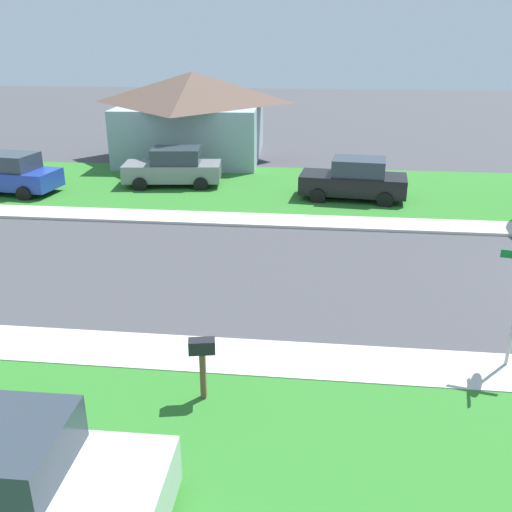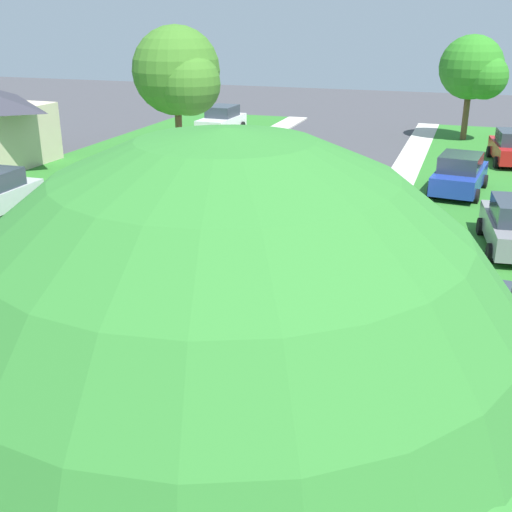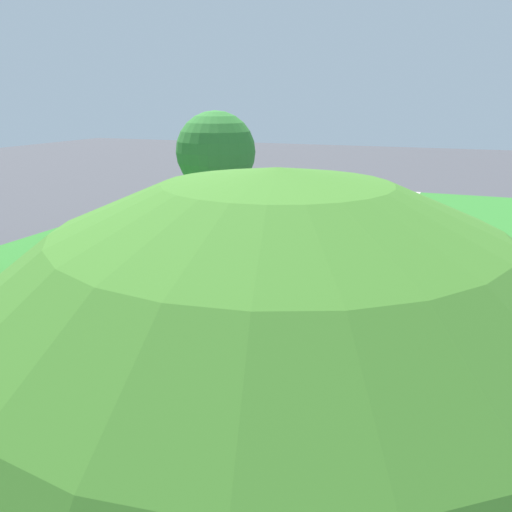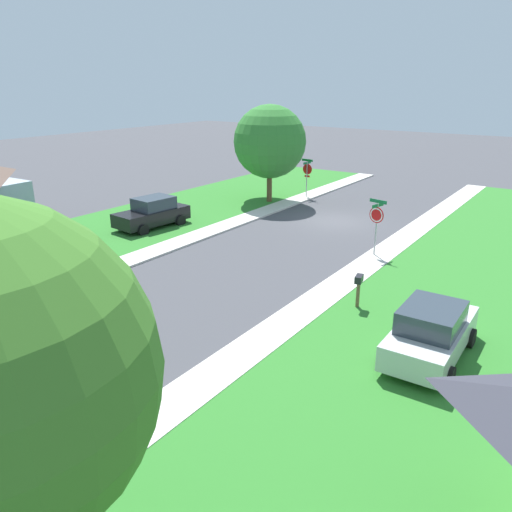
{
  "view_description": "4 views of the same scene",
  "coord_description": "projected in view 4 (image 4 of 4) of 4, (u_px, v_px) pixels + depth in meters",
  "views": [
    {
      "loc": [
        -14.71,
        8.79,
        6.4
      ],
      "look_at": [
        -2.24,
        10.17,
        1.4
      ],
      "focal_mm": 38.93,
      "sensor_mm": 36.0,
      "label": 1
    },
    {
      "loc": [
        7.6,
        -6.04,
        7.32
      ],
      "look_at": [
        2.64,
        8.59,
        1.4
      ],
      "focal_mm": 44.64,
      "sensor_mm": 36.0,
      "label": 2
    },
    {
      "loc": [
        -7.8,
        26.8,
        7.11
      ],
      "look_at": [
        -1.0,
        9.25,
        1.4
      ],
      "focal_mm": 35.89,
      "sensor_mm": 36.0,
      "label": 3
    },
    {
      "loc": [
        -12.69,
        26.75,
        7.93
      ],
      "look_at": [
        -2.02,
        11.28,
        1.4
      ],
      "focal_mm": 35.21,
      "sensor_mm": 36.0,
      "label": 4
    }
  ],
  "objects": [
    {
      "name": "stop_sign_far_corner",
      "position": [
        377.0,
        218.0,
        23.51
      ],
      "size": [
        0.9,
        0.9,
        2.77
      ],
      "color": "#9E9EA3",
      "rests_on": "ground"
    },
    {
      "name": "ground_plane",
      "position": [
        335.0,
        221.0,
        30.21
      ],
      "size": [
        120.0,
        120.0,
        0.0
      ],
      "primitive_type": "plane",
      "color": "#424247"
    },
    {
      "name": "sidewalk_east",
      "position": [
        129.0,
        261.0,
        23.38
      ],
      "size": [
        1.4,
        56.0,
        0.1
      ],
      "primitive_type": "cube",
      "color": "beige",
      "rests_on": "ground"
    },
    {
      "name": "car_grey_driveway_right",
      "position": [
        5.0,
        244.0,
        23.12
      ],
      "size": [
        2.41,
        4.48,
        1.76
      ],
      "color": "gray",
      "rests_on": "ground"
    },
    {
      "name": "mailbox",
      "position": [
        359.0,
        283.0,
        18.23
      ],
      "size": [
        0.33,
        0.52,
        1.31
      ],
      "color": "brown",
      "rests_on": "ground"
    },
    {
      "name": "sidewalk_west",
      "position": [
        305.0,
        310.0,
        18.34
      ],
      "size": [
        1.4,
        56.0,
        0.1
      ],
      "primitive_type": "cube",
      "color": "beige",
      "rests_on": "ground"
    },
    {
      "name": "car_black_far_down_street",
      "position": [
        152.0,
        213.0,
        28.56
      ],
      "size": [
        2.37,
        4.46,
        1.76
      ],
      "color": "black",
      "rests_on": "ground"
    },
    {
      "name": "tree_across_right",
      "position": [
        268.0,
        144.0,
        33.94
      ],
      "size": [
        5.24,
        4.88,
        6.59
      ],
      "color": "brown",
      "rests_on": "ground"
    },
    {
      "name": "stop_sign_near_corner",
      "position": [
        307.0,
        172.0,
        35.82
      ],
      "size": [
        0.92,
        0.92,
        2.77
      ],
      "color": "#9E9EA3",
      "rests_on": "ground"
    },
    {
      "name": "lawn_west",
      "position": [
        435.0,
        346.0,
        15.82
      ],
      "size": [
        8.0,
        56.0,
        0.08
      ],
      "primitive_type": "cube",
      "color": "#2D7528",
      "rests_on": "ground"
    },
    {
      "name": "lawn_east",
      "position": [
        66.0,
        243.0,
        25.91
      ],
      "size": [
        8.0,
        56.0,
        0.08
      ],
      "primitive_type": "cube",
      "color": "#2D7528",
      "rests_on": "ground"
    },
    {
      "name": "car_silver_behind_trees",
      "position": [
        431.0,
        332.0,
        14.95
      ],
      "size": [
        2.08,
        4.32,
        1.76
      ],
      "color": "silver",
      "rests_on": "ground"
    }
  ]
}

